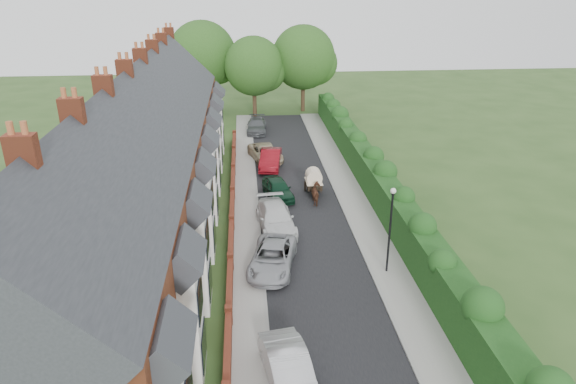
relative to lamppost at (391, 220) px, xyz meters
name	(u,v)px	position (x,y,z in m)	size (l,w,h in m)	color
ground	(340,319)	(-3.40, -4.00, -3.30)	(140.00, 140.00, 0.00)	#2D4C1E
road	(303,221)	(-3.90, 7.00, -3.29)	(6.00, 58.00, 0.02)	black
pavement_hedge_side	(362,218)	(0.20, 7.00, -3.24)	(2.20, 58.00, 0.12)	gray
pavement_house_side	(247,222)	(-7.75, 7.00, -3.24)	(1.70, 58.00, 0.12)	gray
kerb_hedge_side	(347,218)	(-0.85, 7.00, -3.23)	(0.18, 58.00, 0.13)	gray
kerb_house_side	(259,222)	(-6.95, 7.00, -3.23)	(0.18, 58.00, 0.13)	gray
hedge	(390,196)	(2.00, 7.00, -1.70)	(2.10, 58.00, 2.85)	#113613
terrace_row	(139,169)	(-14.27, 5.98, 1.18)	(9.05, 40.50, 11.50)	brown
garden_wall_row	(232,224)	(-8.75, 6.00, -2.84)	(0.35, 40.35, 1.10)	brown
lamppost	(391,220)	(0.00, 0.00, 0.00)	(0.32, 0.32, 5.16)	black
tree_far_left	(257,67)	(-6.05, 36.08, 2.41)	(7.14, 6.80, 9.29)	#332316
tree_far_right	(306,59)	(-0.01, 38.08, 3.02)	(7.98, 7.60, 10.31)	#332316
tree_far_back	(206,56)	(-11.99, 39.08, 3.32)	(8.40, 8.00, 10.82)	#332316
car_silver_a	(289,371)	(-6.24, -8.20, -2.52)	(1.64, 4.71, 1.55)	#B3B3B8
car_silver_b	(273,258)	(-6.37, 1.00, -2.59)	(2.35, 5.10, 1.42)	#A1A2A8
car_white	(276,218)	(-5.85, 5.98, -2.52)	(2.19, 5.39, 1.56)	silver
car_green	(278,189)	(-5.36, 11.20, -2.58)	(1.70, 4.24, 1.44)	#0E301E
car_red	(271,159)	(-5.53, 17.80, -2.51)	(1.66, 4.77, 1.57)	maroon
car_beige	(265,153)	(-5.89, 19.80, -2.60)	(2.31, 5.02, 1.39)	tan
car_grey	(257,126)	(-6.40, 29.00, -2.58)	(2.00, 4.93, 1.43)	#4F5256
horse	(317,194)	(-2.58, 9.88, -2.57)	(0.79, 1.73, 1.46)	#502D1D
horse_cart	(314,179)	(-2.58, 11.75, -2.14)	(1.27, 2.80, 2.02)	black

